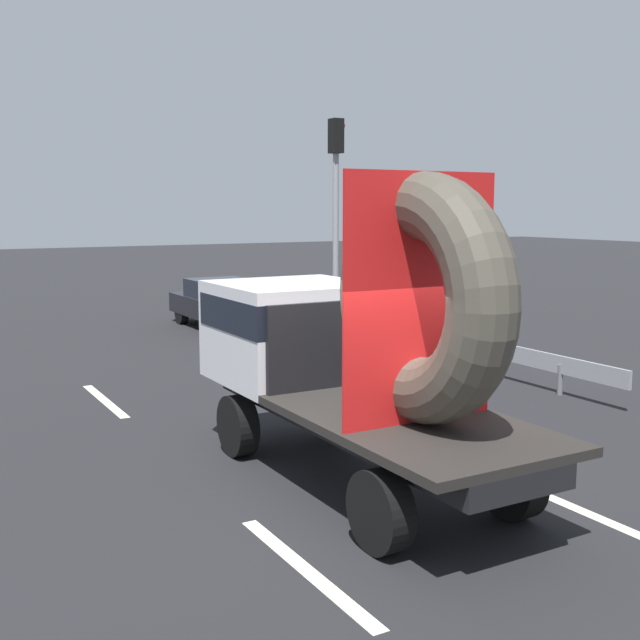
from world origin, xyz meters
name	(u,v)px	position (x,y,z in m)	size (l,w,h in m)	color
ground_plane	(390,506)	(0.00, 0.00, 0.00)	(120.00, 120.00, 0.00)	black
flatbed_truck	(345,339)	(0.10, 1.15, 1.72)	(2.02, 5.46, 3.69)	black
distant_sedan	(224,302)	(3.42, 13.01, 0.72)	(1.76, 4.12, 1.34)	black
traffic_light	(336,193)	(5.97, 11.26, 3.69)	(0.42, 0.36, 5.65)	gray
guardrail	(412,332)	(5.63, 7.28, 0.53)	(0.10, 11.89, 0.71)	gray
lane_dash_left_near	(305,569)	(-1.57, -0.88, 0.00)	(2.53, 0.16, 0.01)	beige
lane_dash_left_far	(105,400)	(-1.57, 6.42, 0.00)	(2.60, 0.16, 0.01)	beige
lane_dash_right_near	(622,528)	(1.76, -1.70, 0.00)	(2.57, 0.16, 0.01)	beige
lane_dash_right_far	(259,372)	(1.76, 7.23, 0.00)	(2.78, 0.16, 0.01)	beige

